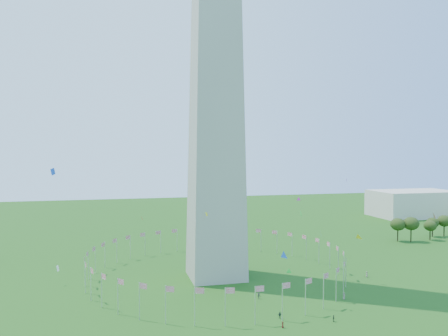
# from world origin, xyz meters

# --- Properties ---
(washington_monument) EXTENTS (16.80, 16.80, 169.00)m
(washington_monument) POSITION_xyz_m (0.00, 50.00, 84.50)
(washington_monument) COLOR #ABA798
(washington_monument) RESTS_ON ground
(flag_ring) EXTENTS (80.24, 80.24, 9.00)m
(flag_ring) POSITION_xyz_m (-0.00, 50.00, 4.50)
(flag_ring) COLOR silver
(flag_ring) RESTS_ON ground
(gov_building_east_a) EXTENTS (50.00, 30.00, 16.00)m
(gov_building_east_a) POSITION_xyz_m (150.00, 150.00, 8.00)
(gov_building_east_a) COLOR beige
(gov_building_east_a) RESTS_ON ground
(kites_aloft) EXTENTS (103.52, 72.30, 39.91)m
(kites_aloft) POSITION_xyz_m (17.22, 23.20, 19.66)
(kites_aloft) COLOR yellow
(kites_aloft) RESTS_ON ground
(tree_line_east) EXTENTS (53.58, 15.22, 10.80)m
(tree_line_east) POSITION_xyz_m (112.89, 85.06, 4.90)
(tree_line_east) COLOR #304918
(tree_line_east) RESTS_ON ground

